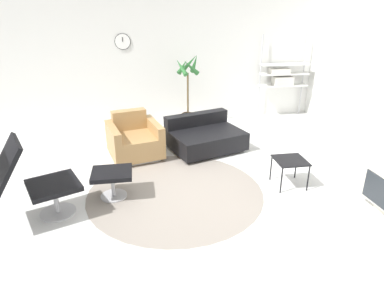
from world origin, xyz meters
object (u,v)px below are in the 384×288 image
object	(u,v)px
lounge_chair	(15,172)
ottoman	(112,177)
armchair_red	(134,141)
potted_plant	(188,93)
couch_low	(205,137)
side_table	(290,162)
shelf_unit	(283,76)

from	to	relation	value
lounge_chair	ottoman	xyz separation A→B (m)	(1.02, 0.46, -0.40)
armchair_red	potted_plant	world-z (taller)	potted_plant
couch_low	side_table	xyz separation A→B (m)	(0.95, -1.52, 0.15)
couch_low	potted_plant	distance (m)	1.37
couch_low	shelf_unit	xyz separation A→B (m)	(2.11, 1.67, 0.72)
shelf_unit	armchair_red	bearing A→B (deg)	-151.86
side_table	potted_plant	size ratio (longest dim) A/B	0.28
lounge_chair	potted_plant	bearing A→B (deg)	118.21
lounge_chair	armchair_red	distance (m)	2.25
armchair_red	potted_plant	size ratio (longest dim) A/B	0.66
ottoman	armchair_red	size ratio (longest dim) A/B	0.52
lounge_chair	couch_low	bearing A→B (deg)	102.46
armchair_red	couch_low	distance (m)	1.26
potted_plant	lounge_chair	bearing A→B (deg)	-127.68
ottoman	potted_plant	bearing A→B (deg)	62.20
armchair_red	side_table	size ratio (longest dim) A/B	2.35
lounge_chair	potted_plant	world-z (taller)	potted_plant
armchair_red	shelf_unit	xyz separation A→B (m)	(3.36, 1.80, 0.66)
armchair_red	shelf_unit	distance (m)	3.87
side_table	shelf_unit	world-z (taller)	shelf_unit
side_table	armchair_red	bearing A→B (deg)	147.72
ottoman	couch_low	size ratio (longest dim) A/B	0.36
side_table	shelf_unit	size ratio (longest dim) A/B	0.23
armchair_red	side_table	world-z (taller)	armchair_red
lounge_chair	potted_plant	xyz separation A→B (m)	(2.46, 3.18, 0.03)
lounge_chair	armchair_red	world-z (taller)	lounge_chair
couch_low	side_table	distance (m)	1.80
lounge_chair	shelf_unit	world-z (taller)	shelf_unit
couch_low	side_table	bearing A→B (deg)	103.55
shelf_unit	lounge_chair	bearing A→B (deg)	-142.62
couch_low	ottoman	bearing A→B (deg)	24.70
potted_plant	shelf_unit	bearing A→B (deg)	10.06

